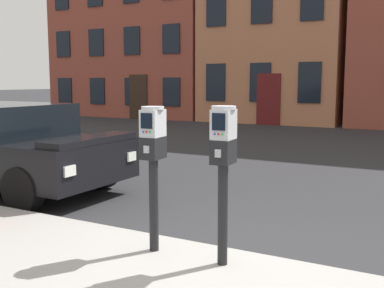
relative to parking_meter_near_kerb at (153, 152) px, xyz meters
name	(u,v)px	position (x,y,z in m)	size (l,w,h in m)	color
ground_plane	(214,267)	(0.55, 0.21, -1.11)	(160.00, 160.00, 0.00)	#28282B
parking_meter_near_kerb	(153,152)	(0.00, 0.00, 0.00)	(0.23, 0.26, 1.41)	black
parking_meter_twin_adjacent	(223,157)	(0.74, 0.00, 0.02)	(0.23, 0.26, 1.43)	black
townhouse_brick_corner	(152,26)	(-11.82, 18.02, 3.63)	(8.62, 6.83, 9.48)	brown
townhouse_orange_brick	(283,16)	(-4.34, 17.49, 3.63)	(6.09, 5.77, 9.47)	#B7704C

